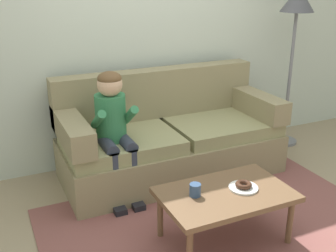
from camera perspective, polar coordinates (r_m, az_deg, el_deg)
The scene contains 10 objects.
ground at distance 3.43m, azimuth 5.50°, elevation -12.29°, with size 10.00×10.00×0.00m, color #9E896B.
wall_back at distance 4.17m, azimuth -3.77°, elevation 14.23°, with size 8.00×0.10×2.80m, color beige.
area_rug at distance 3.25m, azimuth 7.77°, elevation -14.31°, with size 2.63×1.88×0.01m, color brown.
couch at distance 3.96m, azimuth 0.17°, elevation -1.81°, with size 2.06×0.90×0.97m.
coffee_table at distance 2.99m, azimuth 7.96°, elevation -9.75°, with size 0.93×0.58×0.40m.
person_child at distance 3.46m, azimuth -7.53°, elevation 0.33°, with size 0.34×0.58×1.10m.
plate at distance 3.02m, azimuth 10.40°, elevation -8.41°, with size 0.21×0.21×0.01m, color white.
donut at distance 3.01m, azimuth 10.43°, elevation -7.99°, with size 0.12×0.12×0.04m, color #422619.
mug at distance 2.87m, azimuth 3.78°, elevation -8.83°, with size 0.08×0.08×0.09m, color #334C72.
floor_lamp at distance 4.64m, azimuth 17.35°, elevation 14.47°, with size 0.35×0.35×1.73m.
Camera 1 is at (-1.50, -2.47, 1.85)m, focal length 44.01 mm.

